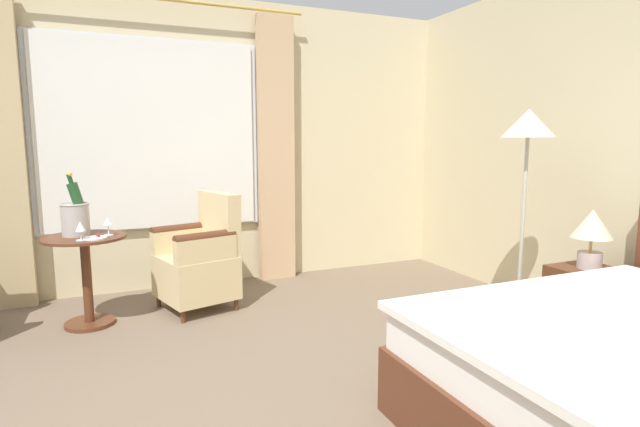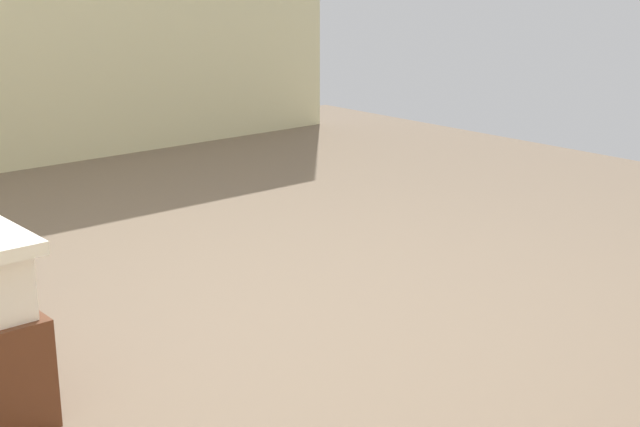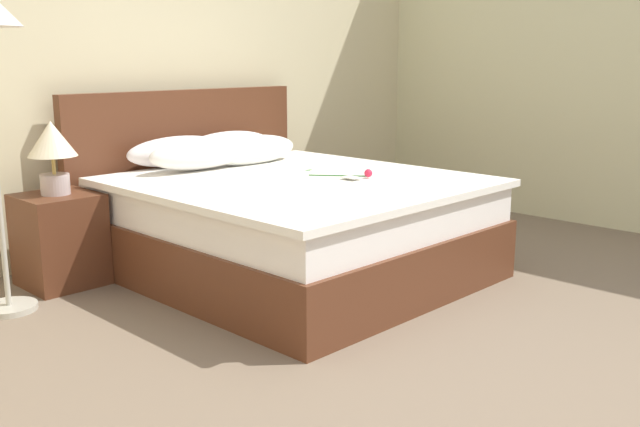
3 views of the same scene
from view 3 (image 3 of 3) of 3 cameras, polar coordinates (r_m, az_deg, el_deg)
ground_plane at (r=2.86m, az=15.66°, el=-14.63°), size 7.59×7.59×0.00m
wall_headboard_side at (r=4.82m, az=-17.98°, el=12.90°), size 6.21×0.12×2.74m
bed at (r=4.32m, az=-3.07°, el=-0.29°), size 1.82×2.09×1.06m
nightstand at (r=4.31m, az=-20.10°, el=-1.98°), size 0.44×0.42×0.53m
bedside_lamp at (r=4.22m, az=-20.64°, el=5.04°), size 0.27×0.27×0.41m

